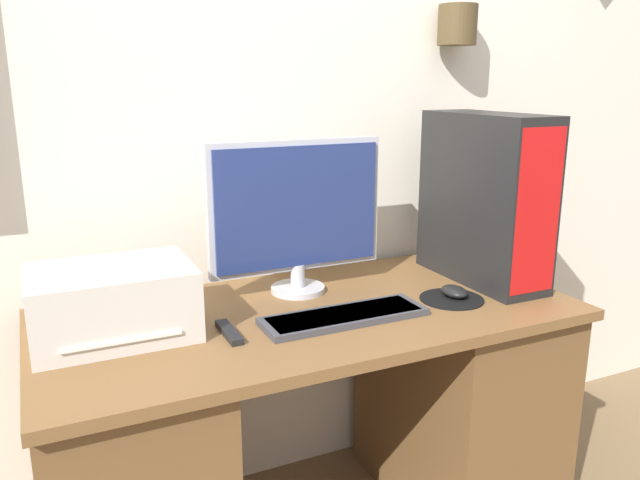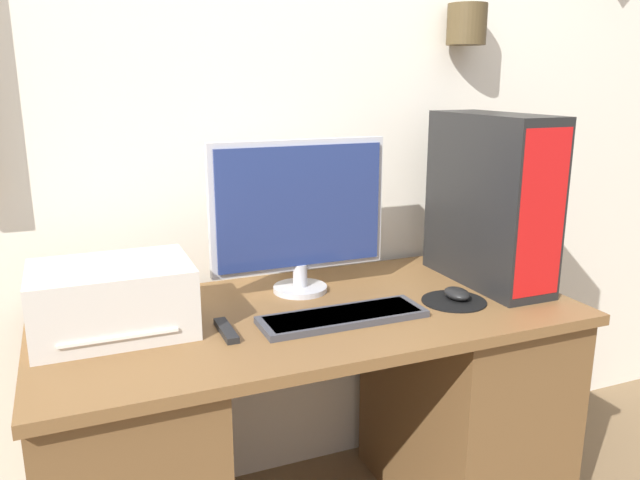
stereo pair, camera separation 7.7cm
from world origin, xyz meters
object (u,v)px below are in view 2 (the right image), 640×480
at_px(printer, 112,299).
at_px(keyboard, 343,316).
at_px(monitor, 299,211).
at_px(computer_tower, 491,200).
at_px(remote_control, 226,330).
at_px(mouse, 457,294).

bearing_deg(printer, keyboard, -14.80).
bearing_deg(monitor, computer_tower, -13.64).
distance_m(printer, remote_control, 0.29).
relative_size(mouse, computer_tower, 0.18).
xyz_separation_m(monitor, mouse, (0.39, -0.25, -0.22)).
distance_m(mouse, computer_tower, 0.32).
bearing_deg(remote_control, printer, 155.14).
relative_size(mouse, remote_control, 0.62).
bearing_deg(keyboard, mouse, 2.12).
relative_size(keyboard, mouse, 4.90).
bearing_deg(computer_tower, keyboard, -167.25).
relative_size(monitor, computer_tower, 1.02).
xyz_separation_m(mouse, remote_control, (-0.67, 0.02, -0.01)).
relative_size(monitor, mouse, 5.83).
bearing_deg(printer, monitor, 11.96).
bearing_deg(remote_control, keyboard, -5.60).
distance_m(monitor, mouse, 0.51).
relative_size(computer_tower, remote_control, 3.54).
height_order(monitor, remote_control, monitor).
xyz_separation_m(keyboard, printer, (-0.56, 0.15, 0.08)).
height_order(monitor, printer, monitor).
height_order(computer_tower, remote_control, computer_tower).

